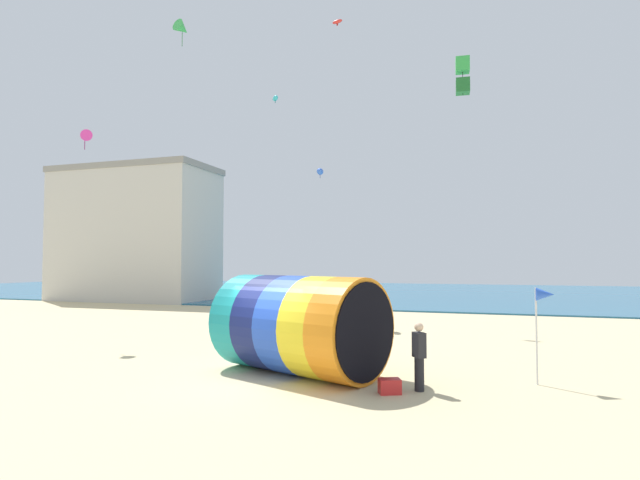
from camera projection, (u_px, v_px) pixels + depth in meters
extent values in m
plane|color=#CCBA8C|center=(258.00, 381.00, 13.40)|extent=(120.00, 120.00, 0.00)
cube|color=#236084|center=(423.00, 293.00, 51.25)|extent=(120.00, 40.00, 0.10)
cylinder|color=teal|center=(254.00, 320.00, 15.53)|extent=(1.91, 2.95, 2.81)
cylinder|color=navy|center=(276.00, 322.00, 14.94)|extent=(1.91, 2.95, 2.81)
cylinder|color=blue|center=(299.00, 325.00, 14.34)|extent=(1.91, 2.95, 2.81)
cylinder|color=yellow|center=(324.00, 327.00, 13.75)|extent=(1.91, 2.95, 2.81)
cylinder|color=orange|center=(351.00, 330.00, 13.15)|extent=(1.91, 2.95, 2.81)
cylinder|color=black|center=(366.00, 332.00, 12.84)|extent=(1.01, 2.42, 2.58)
cylinder|color=black|center=(419.00, 374.00, 12.41)|extent=(0.24, 0.24, 0.83)
cube|color=#232328|center=(419.00, 345.00, 12.44)|extent=(0.39, 0.42, 0.62)
sphere|color=beige|center=(419.00, 327.00, 12.46)|extent=(0.22, 0.22, 0.22)
ellipsoid|color=#2DB2C6|center=(275.00, 98.00, 27.34)|extent=(0.70, 0.79, 0.32)
cube|color=#1B6B77|center=(275.00, 101.00, 27.33)|extent=(0.08, 0.10, 0.19)
ellipsoid|color=blue|center=(320.00, 172.00, 26.97)|extent=(0.68, 1.09, 0.38)
cube|color=navy|center=(320.00, 176.00, 26.97)|extent=(0.06, 0.14, 0.26)
cube|color=green|center=(463.00, 65.00, 20.21)|extent=(0.58, 0.58, 0.58)
cube|color=#1E642A|center=(463.00, 86.00, 20.17)|extent=(0.58, 0.58, 0.58)
cylinder|color=black|center=(463.00, 76.00, 20.19)|extent=(0.02, 0.02, 1.55)
cone|color=#D1339E|center=(85.00, 134.00, 21.87)|extent=(0.83, 0.79, 0.67)
cylinder|color=#7D1E5E|center=(85.00, 143.00, 21.85)|extent=(0.03, 0.03, 0.55)
cone|color=green|center=(182.00, 29.00, 26.02)|extent=(0.88, 1.00, 0.85)
cylinder|color=#1E642A|center=(182.00, 39.00, 25.99)|extent=(0.03, 0.03, 0.75)
ellipsoid|color=red|center=(337.00, 22.00, 30.24)|extent=(0.74, 0.46, 0.24)
cube|color=maroon|center=(337.00, 24.00, 30.23)|extent=(0.10, 0.05, 0.18)
cylinder|color=black|center=(273.00, 326.00, 21.87)|extent=(0.24, 0.24, 0.81)
cube|color=#338C4C|center=(273.00, 309.00, 21.90)|extent=(0.42, 0.40, 0.61)
sphere|color=tan|center=(273.00, 300.00, 21.92)|extent=(0.22, 0.22, 0.22)
cylinder|color=black|center=(235.00, 314.00, 26.81)|extent=(0.24, 0.24, 0.78)
cube|color=red|center=(235.00, 302.00, 26.84)|extent=(0.41, 0.41, 0.58)
sphere|color=beige|center=(235.00, 294.00, 26.86)|extent=(0.21, 0.21, 0.21)
cube|color=beige|center=(135.00, 237.00, 42.10)|extent=(13.19, 6.32, 10.65)
cube|color=gray|center=(136.00, 171.00, 42.34)|extent=(13.46, 6.45, 0.50)
cylinder|color=silver|center=(537.00, 336.00, 13.07)|extent=(0.05, 0.05, 2.54)
cone|color=blue|center=(545.00, 294.00, 13.05)|extent=(0.45, 0.36, 0.36)
cube|color=red|center=(390.00, 386.00, 12.14)|extent=(0.62, 0.54, 0.36)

